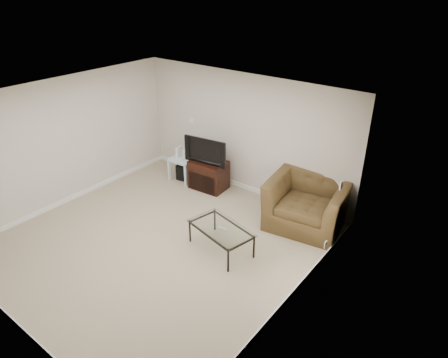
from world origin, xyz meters
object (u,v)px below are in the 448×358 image
Objects in this scene: tv_stand at (209,175)px; side_table at (185,168)px; recliner at (308,196)px; television at (207,150)px; subwoofer at (186,171)px; coffee_table at (221,239)px.

tv_stand reaches higher than side_table.
side_table is at bearing 171.11° from recliner.
television is 0.65× the size of recliner.
coffee_table reaches higher than subwoofer.
side_table is 0.08m from subwoofer.
television is at bearing 171.89° from recliner.
side_table is 1.53× the size of subwoofer.
television is at bearing 135.45° from coffee_table.
recliner is at bearing 0.00° from side_table.
subwoofer is at bearing 35.43° from side_table.
side_table reaches higher than subwoofer.
subwoofer is at bearing 167.33° from television.
recliner is (3.04, 0.00, 0.35)m from side_table.
tv_stand is 0.69× the size of coffee_table.
tv_stand is at bearing 0.00° from side_table.
television is (0.00, -0.03, 0.60)m from tv_stand.
side_table is 0.49× the size of coffee_table.
tv_stand is 1.41× the size of side_table.
tv_stand is 0.55× the size of recliner.
television is 0.97m from side_table.
recliner reaches higher than side_table.
side_table is at bearing 145.42° from coffee_table.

